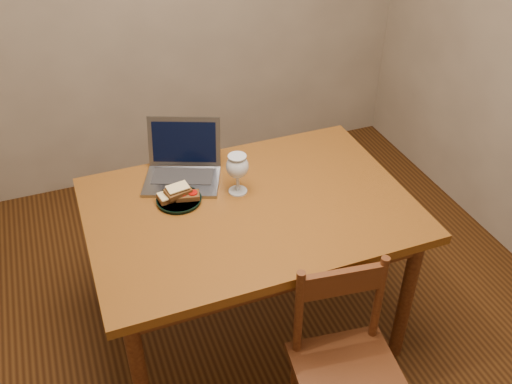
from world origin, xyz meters
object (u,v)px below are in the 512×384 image
object	(u,v)px
table	(250,222)
chair	(347,361)
milk_glass	(238,174)
laptop	(183,162)
plate	(179,200)

from	to	relation	value
table	chair	world-z (taller)	chair
chair	milk_glass	size ratio (longest dim) A/B	2.34
table	chair	distance (m)	0.67
chair	laptop	xyz separation A→B (m)	(-0.33, 0.94, 0.36)
plate	chair	bearing A→B (deg)	-61.73
table	plate	size ratio (longest dim) A/B	7.00
milk_glass	chair	bearing A→B (deg)	-77.95
milk_glass	table	bearing A→B (deg)	-82.64
milk_glass	laptop	distance (m)	0.27
plate	laptop	world-z (taller)	laptop
plate	laptop	size ratio (longest dim) A/B	0.46
table	chair	bearing A→B (deg)	-77.17
chair	plate	distance (m)	0.91
milk_glass	plate	bearing A→B (deg)	175.15
chair	milk_glass	distance (m)	0.84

